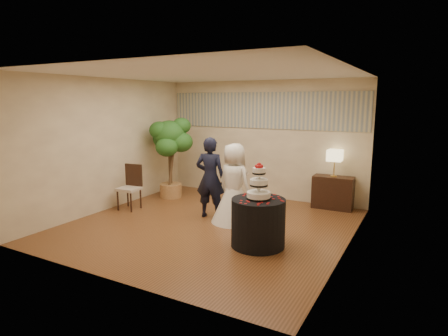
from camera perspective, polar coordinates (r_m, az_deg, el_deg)
The scene contains 15 objects.
floor at distance 7.17m, azimuth -2.26°, elevation -8.72°, with size 5.00×5.00×0.00m, color brown.
ceiling at distance 6.80m, azimuth -2.43°, elevation 14.21°, with size 5.00×5.00×0.00m, color white.
wall_back at distance 9.06m, azimuth 5.85°, elevation 4.30°, with size 5.00×0.06×2.80m, color beige.
wall_front at distance 4.91m, azimuth -17.57°, elevation -1.15°, with size 5.00×0.06×2.80m, color beige.
wall_left at distance 8.40m, azimuth -17.14°, elevation 3.44°, with size 0.06×5.00×2.80m, color beige.
wall_right at distance 5.97m, azimuth 18.70°, elevation 0.74°, with size 0.06×5.00×2.80m, color beige.
mural_border at distance 9.00m, azimuth 5.88°, elevation 8.73°, with size 4.90×0.02×0.85m, color #9EA192.
groom at distance 7.46m, azimuth -2.11°, elevation -1.48°, with size 0.59×0.39×1.63m, color black.
bride at distance 7.18m, azimuth 1.56°, elevation -2.32°, with size 0.89×0.89×1.54m, color white.
cake_table at distance 6.11m, azimuth 5.22°, elevation -8.28°, with size 0.87×0.87×0.78m, color black.
wedding_cake at distance 5.93m, azimuth 5.33°, elevation -1.98°, with size 0.38×0.38×0.59m, color white, non-canonical shape.
console at distance 8.50m, azimuth 16.26°, elevation -3.60°, with size 0.86×0.38×0.71m, color black.
table_lamp at distance 8.37m, azimuth 16.48°, elevation 0.71°, with size 0.30×0.30×0.58m, color beige, non-canonical shape.
ficus_tree at distance 9.07m, azimuth -8.23°, elevation 1.62°, with size 0.94×0.94×1.97m, color #265C1F, non-canonical shape.
side_chair at distance 8.32m, azimuth -14.31°, elevation -2.90°, with size 0.44×0.46×0.97m, color black, non-canonical shape.
Camera 1 is at (3.50, -5.81, 2.33)m, focal length 30.00 mm.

